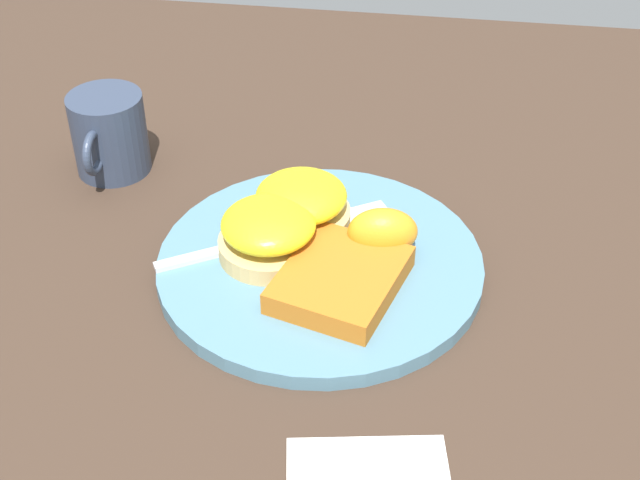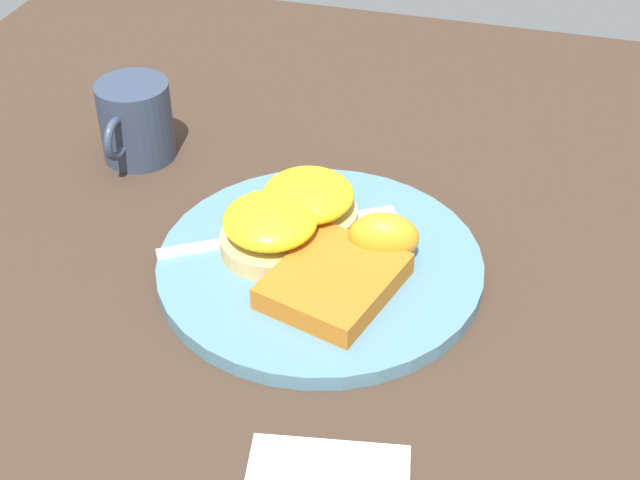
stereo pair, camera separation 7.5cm
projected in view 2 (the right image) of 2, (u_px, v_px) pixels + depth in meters
The scene contains 8 objects.
ground_plane at pixel (320, 271), 0.77m from camera, with size 1.10×1.10×0.00m, color #38281E.
plate at pixel (320, 265), 0.77m from camera, with size 0.28×0.28×0.01m, color slate.
sandwich_benedict_left at pixel (308, 203), 0.79m from camera, with size 0.09×0.09×0.05m.
sandwich_benedict_right at pixel (269, 231), 0.75m from camera, with size 0.09×0.09×0.05m.
hashbrown_patty at pixel (334, 281), 0.72m from camera, with size 0.11×0.09×0.02m, color #AF5F1A.
orange_wedge at pixel (384, 237), 0.75m from camera, with size 0.06×0.04×0.04m, color orange.
fork at pixel (296, 231), 0.79m from camera, with size 0.13×0.19×0.00m.
cup at pixel (135, 121), 0.89m from camera, with size 0.10×0.07×0.08m.
Camera 2 is at (0.57, 0.16, 0.49)m, focal length 50.00 mm.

